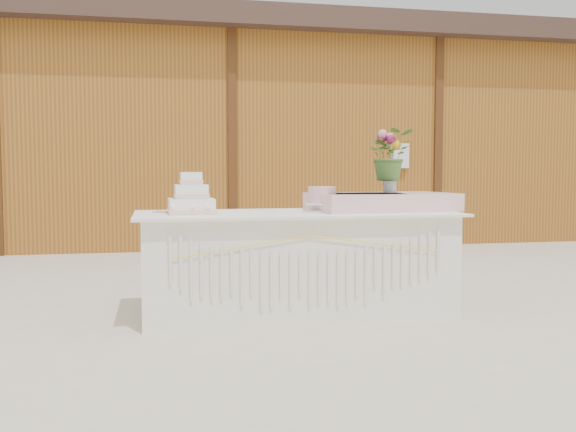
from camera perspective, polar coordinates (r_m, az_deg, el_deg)
name	(u,v)px	position (r m, az deg, el deg)	size (l,w,h in m)	color
ground	(296,313)	(4.95, 0.72, -8.58)	(80.00, 80.00, 0.00)	beige
barn	(217,135)	(10.78, -6.31, 7.15)	(12.60, 4.60, 3.30)	#925A1E
cake_table	(296,262)	(4.88, 0.73, -4.15)	(2.40, 1.00, 0.77)	white
wedding_cake	(191,200)	(4.72, -8.60, 1.45)	(0.34, 0.34, 0.30)	white
pink_cake_stand	(322,198)	(4.86, 3.06, 1.63)	(0.27, 0.27, 0.19)	white
satin_runner	(381,202)	(5.08, 8.31, 1.26)	(1.09, 0.63, 0.14)	beige
flower_vase	(390,184)	(5.14, 9.03, 2.86)	(0.11, 0.11, 0.15)	#B8B8BD
bouquet	(390,149)	(5.15, 9.06, 5.93)	(0.37, 0.32, 0.41)	#45702D
loose_flowers	(164,212)	(4.85, -11.01, 0.38)	(0.13, 0.31, 0.02)	#CD7D95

